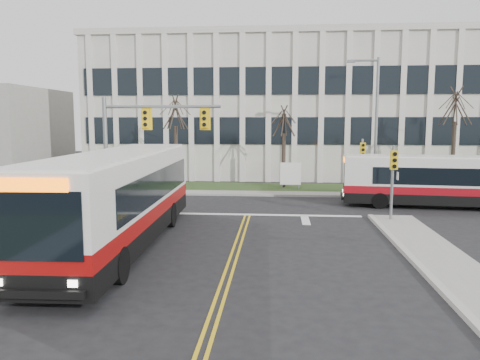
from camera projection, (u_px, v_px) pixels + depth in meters
name	position (u px, v px, depth m)	size (l,w,h in m)	color
ground	(233.00, 260.00, 16.88)	(120.00, 120.00, 0.00)	black
sidewalk_cross	(328.00, 194.00, 31.50)	(44.00, 1.60, 0.14)	#9E9B93
building_lawn	(324.00, 189.00, 34.27)	(44.00, 5.00, 0.12)	#32481F
office_building	(314.00, 111.00, 45.40)	(40.00, 16.00, 12.00)	silver
mast_arm_signal	(137.00, 135.00, 23.89)	(6.11, 0.38, 6.20)	slate
signal_pole_near	(393.00, 172.00, 22.81)	(0.34, 0.39, 3.80)	slate
signal_pole_far	(362.00, 158.00, 31.22)	(0.34, 0.39, 3.80)	slate
streetlight	(374.00, 118.00, 31.61)	(2.15, 0.25, 9.20)	slate
directory_sign	(290.00, 174.00, 33.84)	(1.50, 0.12, 2.00)	slate
tree_left	(175.00, 114.00, 34.48)	(1.80, 1.80, 7.70)	#42352B
tree_mid	(284.00, 122.00, 34.11)	(1.80, 1.80, 6.82)	#42352B
tree_right	(456.00, 108.00, 32.81)	(1.80, 1.80, 8.25)	#42352B
bus_main	(119.00, 200.00, 18.57)	(2.99, 13.78, 3.67)	silver
bus_cross	(441.00, 182.00, 26.98)	(2.38, 10.96, 2.92)	silver
newspaper_box_blue	(44.00, 231.00, 19.22)	(0.50, 0.45, 0.95)	#161C97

